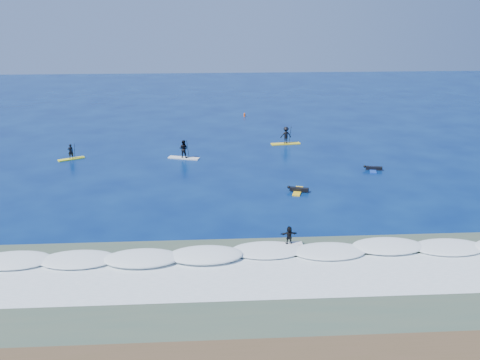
{
  "coord_description": "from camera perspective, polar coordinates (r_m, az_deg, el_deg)",
  "views": [
    {
      "loc": [
        -2.72,
        -40.92,
        15.63
      ],
      "look_at": [
        0.03,
        3.32,
        0.6
      ],
      "focal_mm": 40.0,
      "sensor_mm": 36.0,
      "label": 1
    }
  ],
  "objects": [
    {
      "name": "shallow_water",
      "position": [
        31.24,
        1.95,
        -11.29
      ],
      "size": [
        90.0,
        13.0,
        0.01
      ],
      "primitive_type": "cube",
      "color": "#3B5140",
      "rests_on": "ground"
    },
    {
      "name": "prone_paddler_far",
      "position": [
        53.03,
        13.99,
        1.2
      ],
      "size": [
        1.79,
        2.33,
        0.47
      ],
      "rotation": [
        0.0,
        0.0,
        1.34
      ],
      "color": "#173FAC",
      "rests_on": "ground"
    },
    {
      "name": "whitewater",
      "position": [
        32.11,
        1.78,
        -10.41
      ],
      "size": [
        34.0,
        5.0,
        0.02
      ],
      "primitive_type": "cube",
      "color": "silver",
      "rests_on": "ground"
    },
    {
      "name": "sup_paddler_left",
      "position": [
        57.5,
        -17.59,
        2.67
      ],
      "size": [
        2.64,
        1.86,
        1.86
      ],
      "rotation": [
        0.0,
        0.0,
        0.5
      ],
      "color": "yellow",
      "rests_on": "ground"
    },
    {
      "name": "breaking_wave",
      "position": [
        34.75,
        1.32,
        -8.0
      ],
      "size": [
        40.0,
        6.0,
        0.3
      ],
      "primitive_type": "cube",
      "color": "white",
      "rests_on": "ground"
    },
    {
      "name": "sup_paddler_center",
      "position": [
        55.4,
        -6.05,
        3.15
      ],
      "size": [
        3.33,
        1.74,
        2.27
      ],
      "rotation": [
        0.0,
        0.0,
        -0.31
      ],
      "color": "silver",
      "rests_on": "ground"
    },
    {
      "name": "marker_buoy",
      "position": [
        75.44,
        0.49,
        6.98
      ],
      "size": [
        0.26,
        0.26,
        0.63
      ],
      "rotation": [
        0.0,
        0.0,
        0.29
      ],
      "color": "#DE4B13",
      "rests_on": "ground"
    },
    {
      "name": "wave_surfer",
      "position": [
        35.65,
        5.25,
        -6.01
      ],
      "size": [
        1.85,
        0.64,
        1.31
      ],
      "rotation": [
        0.0,
        0.0,
        0.08
      ],
      "color": "silver",
      "rests_on": "breaking_wave"
    },
    {
      "name": "sup_paddler_right",
      "position": [
        60.87,
        4.91,
        4.67
      ],
      "size": [
        3.41,
        1.26,
        2.34
      ],
      "rotation": [
        0.0,
        0.0,
        0.13
      ],
      "color": "yellow",
      "rests_on": "ground"
    },
    {
      "name": "ground",
      "position": [
        43.89,
        0.23,
        -2.13
      ],
      "size": [
        160.0,
        160.0,
        0.0
      ],
      "primitive_type": "plane",
      "color": "#03164A",
      "rests_on": "ground"
    },
    {
      "name": "prone_paddler_near",
      "position": [
        45.94,
        6.21,
        -1.05
      ],
      "size": [
        1.84,
        2.41,
        0.49
      ],
      "rotation": [
        0.0,
        0.0,
        1.27
      ],
      "color": "yellow",
      "rests_on": "ground"
    }
  ]
}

